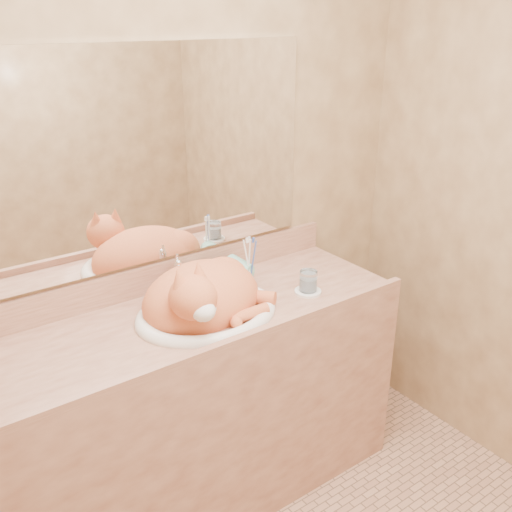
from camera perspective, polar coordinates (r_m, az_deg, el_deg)
wall_back at (r=2.20m, az=-9.97°, el=6.22°), size 2.40×0.02×2.50m
vanity_counter at (r=2.36m, az=-5.49°, el=-14.91°), size 1.60×0.55×0.85m
mirror at (r=2.15m, az=-10.08°, el=9.71°), size 1.30×0.02×0.80m
sink_basin at (r=2.09m, az=-5.01°, el=-3.85°), size 0.59×0.51×0.17m
faucet at (r=2.25m, az=-7.69°, el=-2.00°), size 0.07×0.12×0.16m
cat at (r=2.09m, az=-5.38°, el=-3.76°), size 0.52×0.45×0.26m
soap_dispenser at (r=2.20m, az=-4.78°, el=-1.96°), size 0.11×0.11×0.19m
toothbrush_cup at (r=2.31m, az=-0.54°, el=-1.78°), size 0.15×0.15×0.10m
toothbrushes at (r=2.28m, az=-0.55°, el=-0.10°), size 0.03×0.03×0.21m
saucer at (r=2.28m, az=5.21°, el=-3.55°), size 0.11×0.11×0.01m
water_glass at (r=2.26m, az=5.25°, el=-2.50°), size 0.07×0.07×0.08m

